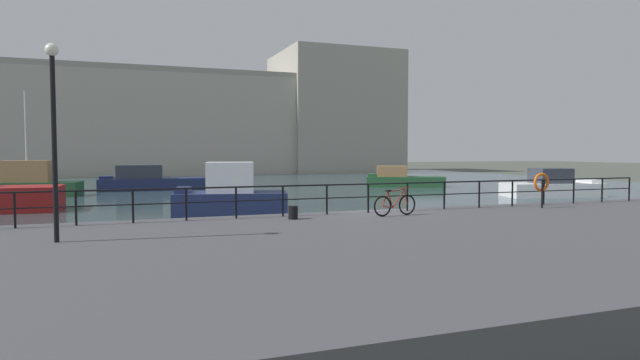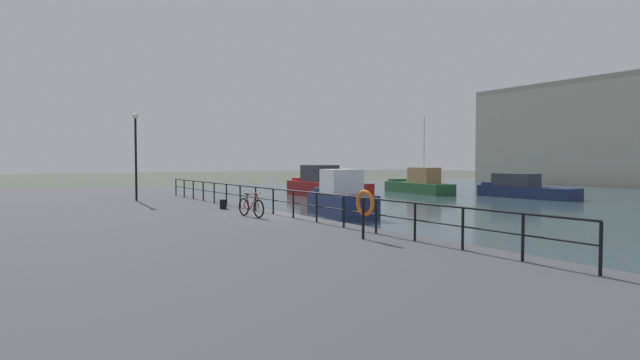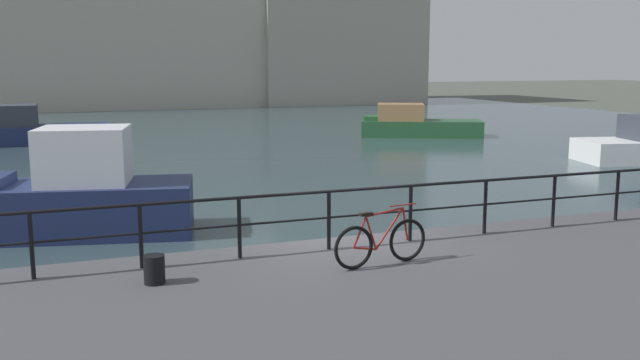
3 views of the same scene
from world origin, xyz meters
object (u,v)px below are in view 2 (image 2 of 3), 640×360
(moored_green_narrowboat, at_px, (341,199))
(parked_bicycle, at_px, (251,207))
(moored_blue_motorboat, at_px, (523,188))
(moored_cabin_cruiser, at_px, (419,184))
(mooring_bollard, at_px, (223,204))
(life_ring_stand, at_px, (365,205))
(quay_lamp_post, at_px, (136,145))
(moored_white_yacht, at_px, (325,186))

(moored_green_narrowboat, xyz_separation_m, parked_bicycle, (4.28, -7.64, 0.28))
(moored_blue_motorboat, relative_size, moored_green_narrowboat, 1.55)
(moored_cabin_cruiser, bearing_deg, mooring_bollard, 127.50)
(life_ring_stand, height_order, quay_lamp_post, quay_lamp_post)
(moored_green_narrowboat, bearing_deg, mooring_bollard, 107.75)
(life_ring_stand, bearing_deg, moored_blue_motorboat, 115.25)
(moored_blue_motorboat, distance_m, moored_white_yacht, 16.90)
(parked_bicycle, relative_size, life_ring_stand, 1.26)
(moored_green_narrowboat, relative_size, life_ring_stand, 3.85)
(quay_lamp_post, bearing_deg, moored_cabin_cruiser, 100.73)
(moored_white_yacht, bearing_deg, moored_green_narrowboat, 151.98)
(moored_green_narrowboat, bearing_deg, moored_blue_motorboat, -70.84)
(moored_white_yacht, xyz_separation_m, parked_bicycle, (16.95, -15.36, 0.31))
(moored_white_yacht, bearing_deg, mooring_bollard, 134.92)
(moored_blue_motorboat, relative_size, life_ring_stand, 5.99)
(moored_green_narrowboat, relative_size, quay_lamp_post, 1.10)
(moored_cabin_cruiser, bearing_deg, parked_bicycle, 133.47)
(parked_bicycle, bearing_deg, quay_lamp_post, -177.11)
(life_ring_stand, bearing_deg, parked_bicycle, -177.62)
(moored_blue_motorboat, height_order, parked_bicycle, moored_blue_motorboat)
(moored_blue_motorboat, xyz_separation_m, life_ring_stand, (13.45, -28.53, 1.07))
(parked_bicycle, relative_size, quay_lamp_post, 0.36)
(moored_cabin_cruiser, height_order, moored_green_narrowboat, moored_cabin_cruiser)
(moored_cabin_cruiser, xyz_separation_m, parked_bicycle, (15.69, -25.56, 0.39))
(moored_blue_motorboat, bearing_deg, life_ring_stand, 116.16)
(moored_white_yacht, xyz_separation_m, quay_lamp_post, (6.47, -17.27, 3.02))
(moored_green_narrowboat, height_order, moored_white_yacht, moored_white_yacht)
(moored_green_narrowboat, height_order, life_ring_stand, moored_green_narrowboat)
(moored_green_narrowboat, xyz_separation_m, quay_lamp_post, (-6.20, -9.56, 2.98))
(moored_white_yacht, height_order, parked_bicycle, moored_white_yacht)
(moored_blue_motorboat, height_order, quay_lamp_post, quay_lamp_post)
(moored_white_yacht, relative_size, parked_bicycle, 5.51)
(moored_cabin_cruiser, height_order, moored_white_yacht, moored_cabin_cruiser)
(life_ring_stand, xyz_separation_m, quay_lamp_post, (-17.20, -2.20, 2.12))
(moored_blue_motorboat, distance_m, moored_green_narrowboat, 21.31)
(parked_bicycle, bearing_deg, moored_white_yacht, 130.35)
(mooring_bollard, bearing_deg, moored_cabin_cruiser, 115.57)
(parked_bicycle, xyz_separation_m, mooring_bollard, (-3.62, 0.34, -0.17))
(moored_blue_motorboat, distance_m, parked_bicycle, 29.59)
(quay_lamp_post, bearing_deg, moored_blue_motorboat, 83.06)
(moored_white_yacht, relative_size, quay_lamp_post, 1.99)
(moored_cabin_cruiser, relative_size, moored_green_narrowboat, 1.71)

